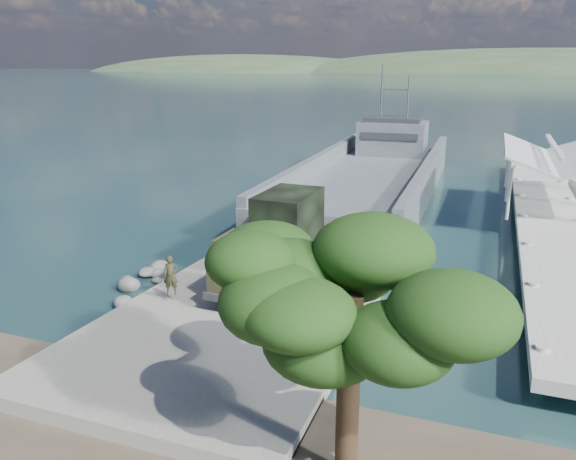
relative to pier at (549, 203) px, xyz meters
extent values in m
plane|color=#1B3F41|center=(-13.00, -18.77, -1.60)|extent=(1400.00, 1400.00, 0.00)
cube|color=gray|center=(-13.00, -19.77, -1.35)|extent=(10.00, 18.00, 0.50)
cube|color=#AAAAA0|center=(0.00, -0.77, -0.60)|extent=(4.00, 44.00, 0.50)
cube|color=#4F585E|center=(-12.83, 4.72, -1.13)|extent=(10.05, 31.82, 2.64)
cube|color=#4F585E|center=(-17.26, 4.64, 0.83)|extent=(1.19, 31.67, 1.37)
cube|color=#4F585E|center=(-8.40, 4.80, 0.83)|extent=(1.19, 31.67, 1.37)
cube|color=#4F585E|center=(-12.56, -11.00, -0.54)|extent=(9.50, 0.59, 2.74)
cube|color=#4F585E|center=(-13.01, 15.27, 1.78)|extent=(6.40, 4.33, 3.17)
cube|color=#2C2F31|center=(-13.01, 15.27, 3.57)|extent=(5.33, 3.47, 0.42)
cylinder|color=gray|center=(-14.28, 15.25, 6.00)|extent=(0.17, 0.17, 5.28)
cylinder|color=gray|center=(-11.75, 15.29, 5.47)|extent=(0.17, 0.17, 4.22)
cylinder|color=black|center=(-14.24, -18.97, -0.44)|extent=(0.50, 1.34, 1.32)
cylinder|color=black|center=(-11.91, -19.06, -0.44)|extent=(0.50, 1.34, 1.32)
cylinder|color=black|center=(-14.12, -15.52, -0.44)|extent=(0.50, 1.34, 1.32)
cylinder|color=black|center=(-11.79, -15.61, -0.44)|extent=(0.50, 1.34, 1.32)
cylinder|color=black|center=(-14.05, -13.49, -0.44)|extent=(0.50, 1.34, 1.32)
cylinder|color=black|center=(-11.71, -13.58, -0.44)|extent=(0.50, 1.34, 1.32)
cube|color=black|center=(-12.97, -16.17, -0.29)|extent=(2.51, 7.79, 0.25)
cube|color=black|center=(-13.07, -18.91, 0.78)|extent=(2.61, 2.12, 2.03)
cube|color=black|center=(-13.12, -20.13, 0.27)|extent=(2.37, 1.00, 1.02)
cube|color=black|center=(-12.92, -14.75, 0.07)|extent=(2.71, 4.76, 0.36)
cube|color=black|center=(-12.92, -14.55, 1.54)|extent=(2.58, 3.94, 2.54)
cube|color=#2C2F31|center=(-13.14, -20.64, -0.34)|extent=(2.55, 0.35, 0.30)
imported|color=black|center=(-16.18, -20.21, -0.24)|extent=(0.75, 0.64, 1.72)
cube|color=silver|center=(3.00, 11.50, -1.32)|extent=(3.50, 6.46, 1.01)
cylinder|color=black|center=(-6.51, -27.91, 1.04)|extent=(0.57, 0.57, 5.47)
ellipsoid|color=#19390F|center=(-6.51, -27.91, 3.68)|extent=(5.28, 4.90, 2.26)
ellipsoid|color=#19390F|center=(-9.72, -25.08, 3.68)|extent=(2.64, 2.64, 1.51)
camera|label=1|loc=(-3.84, -39.45, 8.88)|focal=35.00mm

